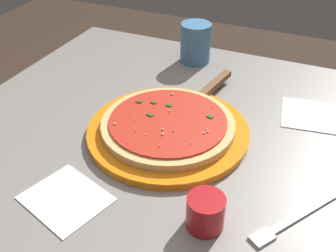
{
  "coord_description": "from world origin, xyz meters",
  "views": [
    {
      "loc": [
        0.2,
        -0.58,
        1.21
      ],
      "look_at": [
        -0.05,
        -0.01,
        0.76
      ],
      "focal_mm": 41.81,
      "sensor_mm": 36.0,
      "label": 1
    }
  ],
  "objects_px": {
    "serving_plate": "(168,131)",
    "fork": "(292,220)",
    "cup_tall_drink": "(195,43)",
    "napkin_loose_left": "(314,116)",
    "napkin_folded_right": "(66,199)",
    "cup_small_sauce": "(205,212)",
    "pizza_server": "(207,92)",
    "pizza": "(168,124)"
  },
  "relations": [
    {
      "from": "fork",
      "to": "pizza_server",
      "type": "bearing_deg",
      "value": 130.02
    },
    {
      "from": "pizza_server",
      "to": "napkin_loose_left",
      "type": "distance_m",
      "value": 0.24
    },
    {
      "from": "pizza_server",
      "to": "fork",
      "type": "bearing_deg",
      "value": -49.98
    },
    {
      "from": "cup_tall_drink",
      "to": "napkin_loose_left",
      "type": "distance_m",
      "value": 0.36
    },
    {
      "from": "pizza",
      "to": "napkin_folded_right",
      "type": "xyz_separation_m",
      "value": [
        -0.08,
        -0.23,
        -0.02
      ]
    },
    {
      "from": "serving_plate",
      "to": "fork",
      "type": "relative_size",
      "value": 1.95
    },
    {
      "from": "serving_plate",
      "to": "cup_small_sauce",
      "type": "height_order",
      "value": "cup_small_sauce"
    },
    {
      "from": "pizza_server",
      "to": "pizza",
      "type": "bearing_deg",
      "value": -99.85
    },
    {
      "from": "pizza_server",
      "to": "fork",
      "type": "xyz_separation_m",
      "value": [
        0.24,
        -0.28,
        -0.02
      ]
    },
    {
      "from": "napkin_loose_left",
      "to": "fork",
      "type": "relative_size",
      "value": 0.81
    },
    {
      "from": "pizza_server",
      "to": "fork",
      "type": "relative_size",
      "value": 1.36
    },
    {
      "from": "serving_plate",
      "to": "fork",
      "type": "distance_m",
      "value": 0.29
    },
    {
      "from": "pizza",
      "to": "fork",
      "type": "xyz_separation_m",
      "value": [
        0.26,
        -0.13,
        -0.02
      ]
    },
    {
      "from": "napkin_folded_right",
      "to": "pizza_server",
      "type": "bearing_deg",
      "value": 74.25
    },
    {
      "from": "serving_plate",
      "to": "napkin_loose_left",
      "type": "xyz_separation_m",
      "value": [
        0.26,
        0.19,
        -0.01
      ]
    },
    {
      "from": "serving_plate",
      "to": "fork",
      "type": "bearing_deg",
      "value": -25.69
    },
    {
      "from": "fork",
      "to": "cup_tall_drink",
      "type": "bearing_deg",
      "value": 125.91
    },
    {
      "from": "pizza",
      "to": "fork",
      "type": "distance_m",
      "value": 0.29
    },
    {
      "from": "napkin_loose_left",
      "to": "napkin_folded_right",
      "type": "bearing_deg",
      "value": -129.45
    },
    {
      "from": "serving_plate",
      "to": "napkin_loose_left",
      "type": "height_order",
      "value": "serving_plate"
    },
    {
      "from": "pizza",
      "to": "cup_small_sauce",
      "type": "xyz_separation_m",
      "value": [
        0.14,
        -0.19,
        0.0
      ]
    },
    {
      "from": "pizza_server",
      "to": "cup_small_sauce",
      "type": "xyz_separation_m",
      "value": [
        0.12,
        -0.34,
        0.01
      ]
    },
    {
      "from": "cup_tall_drink",
      "to": "cup_small_sauce",
      "type": "bearing_deg",
      "value": -67.96
    },
    {
      "from": "pizza",
      "to": "napkin_folded_right",
      "type": "bearing_deg",
      "value": -109.58
    },
    {
      "from": "serving_plate",
      "to": "napkin_loose_left",
      "type": "bearing_deg",
      "value": 35.49
    },
    {
      "from": "cup_tall_drink",
      "to": "pizza",
      "type": "bearing_deg",
      "value": -78.64
    },
    {
      "from": "cup_small_sauce",
      "to": "napkin_folded_right",
      "type": "xyz_separation_m",
      "value": [
        -0.23,
        -0.04,
        -0.03
      ]
    },
    {
      "from": "cup_tall_drink",
      "to": "fork",
      "type": "height_order",
      "value": "cup_tall_drink"
    },
    {
      "from": "pizza",
      "to": "napkin_loose_left",
      "type": "bearing_deg",
      "value": 35.49
    },
    {
      "from": "cup_small_sauce",
      "to": "napkin_loose_left",
      "type": "xyz_separation_m",
      "value": [
        0.12,
        0.37,
        -0.03
      ]
    },
    {
      "from": "pizza_server",
      "to": "napkin_folded_right",
      "type": "distance_m",
      "value": 0.4
    },
    {
      "from": "serving_plate",
      "to": "napkin_folded_right",
      "type": "relative_size",
      "value": 2.46
    },
    {
      "from": "pizza",
      "to": "cup_tall_drink",
      "type": "xyz_separation_m",
      "value": [
        -0.07,
        0.33,
        0.03
      ]
    },
    {
      "from": "cup_tall_drink",
      "to": "napkin_folded_right",
      "type": "distance_m",
      "value": 0.56
    },
    {
      "from": "serving_plate",
      "to": "cup_tall_drink",
      "type": "xyz_separation_m",
      "value": [
        -0.07,
        0.33,
        0.04
      ]
    },
    {
      "from": "serving_plate",
      "to": "pizza",
      "type": "height_order",
      "value": "pizza"
    },
    {
      "from": "pizza_server",
      "to": "napkin_loose_left",
      "type": "xyz_separation_m",
      "value": [
        0.23,
        0.03,
        -0.02
      ]
    },
    {
      "from": "cup_tall_drink",
      "to": "cup_small_sauce",
      "type": "relative_size",
      "value": 1.78
    },
    {
      "from": "cup_small_sauce",
      "to": "serving_plate",
      "type": "bearing_deg",
      "value": 127.28
    },
    {
      "from": "cup_tall_drink",
      "to": "napkin_folded_right",
      "type": "xyz_separation_m",
      "value": [
        -0.02,
        -0.56,
        -0.05
      ]
    },
    {
      "from": "cup_tall_drink",
      "to": "cup_small_sauce",
      "type": "distance_m",
      "value": 0.56
    },
    {
      "from": "cup_small_sauce",
      "to": "fork",
      "type": "height_order",
      "value": "cup_small_sauce"
    }
  ]
}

